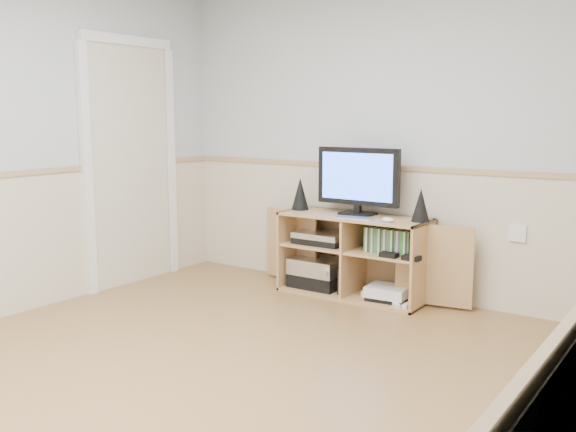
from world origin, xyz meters
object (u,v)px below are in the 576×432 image
object	(u,v)px
media_cabinet	(357,254)
monitor	(358,179)
keyboard	(354,218)
game_consoles	(387,293)

from	to	relation	value
media_cabinet	monitor	distance (m)	0.61
media_cabinet	keyboard	size ratio (longest dim) A/B	6.52
game_consoles	media_cabinet	bearing A→B (deg)	167.80
keyboard	game_consoles	size ratio (longest dim) A/B	0.63
media_cabinet	keyboard	xyz separation A→B (m)	(0.08, -0.19, 0.32)
media_cabinet	monitor	xyz separation A→B (m)	(0.00, -0.01, 0.61)
monitor	keyboard	world-z (taller)	monitor
monitor	keyboard	size ratio (longest dim) A/B	2.46
media_cabinet	keyboard	distance (m)	0.39
monitor	keyboard	bearing A→B (deg)	-68.14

